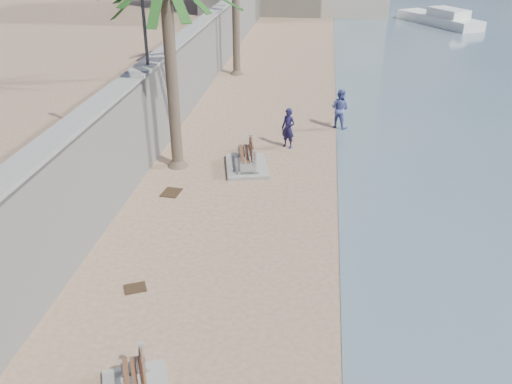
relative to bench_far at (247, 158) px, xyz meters
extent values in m
cube|color=gray|center=(-3.81, 8.67, 1.34)|extent=(0.45, 70.00, 3.50)
cube|color=gray|center=(-3.81, 8.67, 3.14)|extent=(0.80, 70.00, 0.12)
cube|color=gray|center=(0.00, 0.00, -0.35)|extent=(1.94, 2.49, 0.12)
cylinder|color=brown|center=(-2.62, -0.16, 3.05)|extent=(0.42, 0.42, 6.91)
imported|color=#161438|center=(1.39, 2.22, 0.54)|extent=(0.82, 0.74, 1.88)
imported|color=#4B549B|center=(3.49, 4.86, 0.57)|extent=(1.18, 1.11, 1.95)
cube|color=#382616|center=(-2.27, -2.41, -0.39)|extent=(0.66, 0.79, 0.03)
cube|color=#382616|center=(-1.78, -7.75, -0.39)|extent=(0.67, 0.62, 0.03)
camera|label=1|loc=(2.64, -18.43, 7.98)|focal=38.00mm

